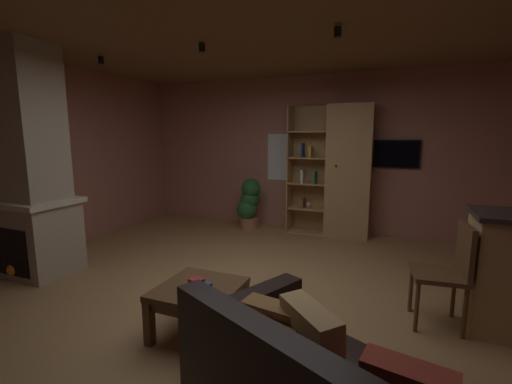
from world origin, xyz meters
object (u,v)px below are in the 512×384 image
object	(u,v)px
table_book_0	(203,285)
potted_floor_plant	(249,203)
wall_mounted_tv	(393,154)
table_book_1	(196,280)
dining_chair	(449,268)
stone_fireplace	(29,174)
coffee_table	(199,296)
bookshelf_cabinet	(343,172)

from	to	relation	value
table_book_0	potted_floor_plant	world-z (taller)	potted_floor_plant
wall_mounted_tv	table_book_1	bearing A→B (deg)	-111.96
table_book_1	dining_chair	world-z (taller)	dining_chair
stone_fireplace	dining_chair	world-z (taller)	stone_fireplace
dining_chair	potted_floor_plant	bearing A→B (deg)	140.73
coffee_table	table_book_0	xyz separation A→B (m)	(0.04, 0.01, 0.10)
coffee_table	potted_floor_plant	bearing A→B (deg)	106.03
bookshelf_cabinet	table_book_0	distance (m)	3.51
potted_floor_plant	table_book_1	bearing A→B (deg)	-74.42
coffee_table	wall_mounted_tv	size ratio (longest dim) A/B	0.84
potted_floor_plant	table_book_0	bearing A→B (deg)	-73.28
potted_floor_plant	dining_chair	bearing A→B (deg)	-39.27
coffee_table	potted_floor_plant	distance (m)	3.40
bookshelf_cabinet	dining_chair	size ratio (longest dim) A/B	2.34
dining_chair	wall_mounted_tv	bearing A→B (deg)	100.93
stone_fireplace	dining_chair	distance (m)	4.55
bookshelf_cabinet	wall_mounted_tv	world-z (taller)	bookshelf_cabinet
stone_fireplace	table_book_0	xyz separation A→B (m)	(2.57, -0.41, -0.78)
stone_fireplace	wall_mounted_tv	world-z (taller)	stone_fireplace
coffee_table	dining_chair	xyz separation A→B (m)	(1.94, 0.91, 0.19)
coffee_table	table_book_1	distance (m)	0.13
stone_fireplace	potted_floor_plant	bearing A→B (deg)	60.76
stone_fireplace	table_book_0	size ratio (longest dim) A/B	23.88
wall_mounted_tv	table_book_0	bearing A→B (deg)	-110.90
stone_fireplace	table_book_1	xyz separation A→B (m)	(2.50, -0.40, -0.75)
stone_fireplace	coffee_table	size ratio (longest dim) A/B	4.04
bookshelf_cabinet	coffee_table	xyz separation A→B (m)	(-0.68, -3.40, -0.73)
coffee_table	wall_mounted_tv	world-z (taller)	wall_mounted_tv
potted_floor_plant	wall_mounted_tv	distance (m)	2.55
potted_floor_plant	wall_mounted_tv	bearing A→B (deg)	8.39
coffee_table	dining_chair	size ratio (longest dim) A/B	0.72
bookshelf_cabinet	potted_floor_plant	bearing A→B (deg)	-175.16
stone_fireplace	potted_floor_plant	distance (m)	3.35
bookshelf_cabinet	potted_floor_plant	xyz separation A→B (m)	(-1.61, -0.14, -0.60)
bookshelf_cabinet	coffee_table	world-z (taller)	bookshelf_cabinet
table_book_1	dining_chair	distance (m)	2.17
stone_fireplace	bookshelf_cabinet	world-z (taller)	stone_fireplace
bookshelf_cabinet	table_book_0	bearing A→B (deg)	-100.60
table_book_1	dining_chair	xyz separation A→B (m)	(1.97, 0.90, 0.07)
stone_fireplace	table_book_1	distance (m)	2.64
bookshelf_cabinet	wall_mounted_tv	xyz separation A→B (m)	(0.74, 0.21, 0.30)
stone_fireplace	potted_floor_plant	size ratio (longest dim) A/B	2.94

